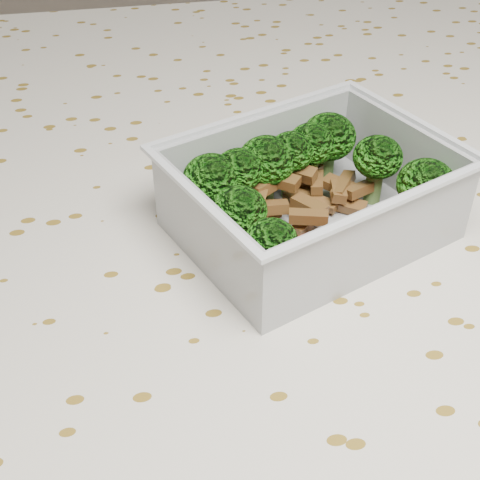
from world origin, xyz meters
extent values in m
cube|color=brown|center=(0.00, 0.00, 0.73)|extent=(1.40, 0.90, 0.04)
cube|color=silver|center=(0.00, 0.00, 0.75)|extent=(1.46, 0.96, 0.01)
cube|color=silver|center=(0.00, 0.48, 0.66)|extent=(1.46, 0.01, 0.18)
cube|color=silver|center=(0.04, 0.03, 0.76)|extent=(0.19, 0.17, 0.00)
cube|color=silver|center=(0.02, 0.09, 0.79)|extent=(0.15, 0.06, 0.05)
cube|color=silver|center=(0.06, -0.02, 0.79)|extent=(0.15, 0.06, 0.05)
cube|color=silver|center=(0.11, 0.06, 0.79)|extent=(0.05, 0.11, 0.05)
cube|color=silver|center=(-0.03, 0.01, 0.79)|extent=(0.05, 0.11, 0.05)
cube|color=silver|center=(0.02, 0.09, 0.81)|extent=(0.16, 0.07, 0.00)
cube|color=silver|center=(0.07, -0.02, 0.81)|extent=(0.16, 0.07, 0.00)
cube|color=silver|center=(0.12, 0.07, 0.81)|extent=(0.05, 0.11, 0.00)
cube|color=silver|center=(-0.03, 0.00, 0.81)|extent=(0.05, 0.11, 0.00)
cylinder|color=#608C3F|center=(-0.02, 0.05, 0.77)|extent=(0.01, 0.01, 0.02)
ellipsoid|color=#2C7F15|center=(-0.02, 0.05, 0.79)|extent=(0.04, 0.04, 0.03)
cylinder|color=#608C3F|center=(0.00, 0.06, 0.77)|extent=(0.01, 0.01, 0.02)
ellipsoid|color=#2C7F15|center=(0.00, 0.06, 0.79)|extent=(0.03, 0.03, 0.03)
cylinder|color=#608C3F|center=(0.02, 0.07, 0.77)|extent=(0.01, 0.01, 0.02)
ellipsoid|color=#2C7F15|center=(0.02, 0.07, 0.79)|extent=(0.04, 0.04, 0.03)
cylinder|color=#608C3F|center=(0.04, 0.07, 0.77)|extent=(0.01, 0.01, 0.02)
ellipsoid|color=#2C7F15|center=(0.04, 0.07, 0.79)|extent=(0.03, 0.03, 0.03)
cylinder|color=#608C3F|center=(0.05, 0.08, 0.77)|extent=(0.01, 0.01, 0.02)
ellipsoid|color=#2C7F15|center=(0.05, 0.08, 0.79)|extent=(0.03, 0.03, 0.03)
cylinder|color=#608C3F|center=(0.07, 0.09, 0.77)|extent=(0.01, 0.01, 0.02)
ellipsoid|color=#2C7F15|center=(0.07, 0.09, 0.79)|extent=(0.04, 0.04, 0.03)
cylinder|color=#608C3F|center=(-0.01, 0.01, 0.77)|extent=(0.01, 0.01, 0.02)
ellipsoid|color=#2C7F15|center=(-0.01, 0.01, 0.79)|extent=(0.03, 0.03, 0.03)
cylinder|color=#608C3F|center=(0.09, 0.05, 0.77)|extent=(0.01, 0.01, 0.02)
ellipsoid|color=#2C7F15|center=(0.09, 0.05, 0.79)|extent=(0.03, 0.03, 0.03)
cylinder|color=#608C3F|center=(0.00, -0.02, 0.77)|extent=(0.01, 0.01, 0.02)
ellipsoid|color=#2C7F15|center=(0.00, -0.02, 0.79)|extent=(0.03, 0.03, 0.03)
cylinder|color=#608C3F|center=(0.11, 0.02, 0.77)|extent=(0.01, 0.01, 0.02)
ellipsoid|color=#2C7F15|center=(0.11, 0.02, 0.79)|extent=(0.04, 0.04, 0.03)
cube|color=brown|center=(0.01, 0.06, 0.77)|extent=(0.01, 0.03, 0.01)
cube|color=brown|center=(0.02, 0.01, 0.77)|extent=(0.01, 0.03, 0.01)
cube|color=brown|center=(0.01, 0.03, 0.76)|extent=(0.02, 0.02, 0.01)
cube|color=brown|center=(0.04, 0.04, 0.77)|extent=(0.02, 0.03, 0.01)
cube|color=brown|center=(0.07, 0.05, 0.77)|extent=(0.01, 0.02, 0.01)
cube|color=brown|center=(0.04, 0.03, 0.76)|extent=(0.02, 0.02, 0.01)
cube|color=brown|center=(0.01, 0.04, 0.77)|extent=(0.03, 0.02, 0.01)
cube|color=brown|center=(0.01, 0.06, 0.77)|extent=(0.03, 0.03, 0.01)
cube|color=brown|center=(0.07, 0.04, 0.77)|extent=(0.03, 0.02, 0.01)
cube|color=brown|center=(0.04, 0.06, 0.77)|extent=(0.02, 0.02, 0.01)
cube|color=brown|center=(0.03, 0.06, 0.78)|extent=(0.03, 0.03, 0.01)
cube|color=brown|center=(0.07, 0.06, 0.77)|extent=(0.03, 0.03, 0.01)
cube|color=brown|center=(0.04, 0.02, 0.78)|extent=(0.03, 0.01, 0.01)
cube|color=brown|center=(0.02, 0.05, 0.78)|extent=(0.02, 0.02, 0.01)
cube|color=brown|center=(0.05, 0.07, 0.76)|extent=(0.02, 0.02, 0.01)
cube|color=brown|center=(0.01, 0.05, 0.77)|extent=(0.02, 0.01, 0.01)
cube|color=brown|center=(0.08, 0.05, 0.77)|extent=(0.02, 0.02, 0.01)
cube|color=brown|center=(0.05, 0.04, 0.76)|extent=(0.02, 0.03, 0.01)
cube|color=brown|center=(0.01, 0.05, 0.77)|extent=(0.03, 0.02, 0.01)
cube|color=brown|center=(0.00, 0.04, 0.77)|extent=(0.03, 0.02, 0.01)
cube|color=brown|center=(0.05, 0.05, 0.77)|extent=(0.03, 0.03, 0.01)
cube|color=brown|center=(0.04, 0.06, 0.78)|extent=(0.02, 0.02, 0.01)
cube|color=brown|center=(0.06, 0.06, 0.77)|extent=(0.01, 0.02, 0.01)
cube|color=brown|center=(0.01, 0.04, 0.78)|extent=(0.02, 0.02, 0.01)
cube|color=brown|center=(0.07, 0.05, 0.78)|extent=(0.02, 0.03, 0.01)
cube|color=brown|center=(0.05, 0.08, 0.77)|extent=(0.03, 0.02, 0.01)
cube|color=brown|center=(0.02, 0.04, 0.77)|extent=(0.03, 0.01, 0.01)
cylinder|color=red|center=(0.06, 0.00, 0.77)|extent=(0.13, 0.06, 0.02)
sphere|color=red|center=(0.12, 0.02, 0.77)|extent=(0.02, 0.02, 0.02)
sphere|color=red|center=(0.00, -0.01, 0.77)|extent=(0.02, 0.02, 0.02)
camera|label=1|loc=(-0.07, -0.30, 1.02)|focal=50.00mm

